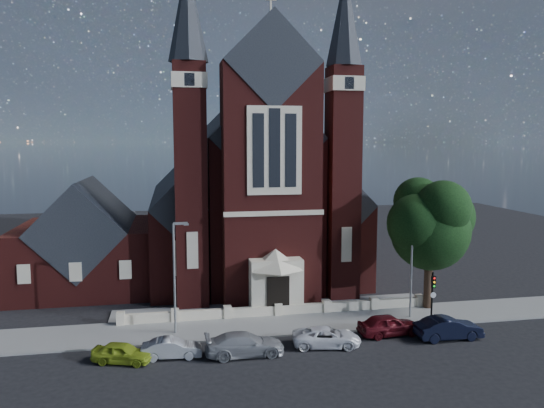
% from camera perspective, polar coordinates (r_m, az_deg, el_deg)
% --- Properties ---
extents(ground, '(120.00, 120.00, 0.00)m').
position_cam_1_polar(ground, '(50.77, -1.30, -8.94)').
color(ground, black).
rests_on(ground, ground).
extents(pavement_strip, '(60.00, 5.00, 0.12)m').
position_cam_1_polar(pavement_strip, '(40.93, 1.22, -12.83)').
color(pavement_strip, gray).
rests_on(pavement_strip, ground).
extents(forecourt_paving, '(26.00, 3.00, 0.14)m').
position_cam_1_polar(forecourt_paving, '(44.65, 0.12, -11.15)').
color(forecourt_paving, gray).
rests_on(forecourt_paving, ground).
extents(forecourt_wall, '(24.00, 0.40, 0.90)m').
position_cam_1_polar(forecourt_wall, '(42.78, 0.65, -11.95)').
color(forecourt_wall, beige).
rests_on(forecourt_wall, ground).
extents(church, '(20.01, 34.90, 29.20)m').
position_cam_1_polar(church, '(57.01, -2.66, 1.15)').
color(church, '#4F1815').
rests_on(church, ground).
extents(parish_hall, '(12.00, 12.20, 10.24)m').
position_cam_1_polar(parish_hall, '(52.71, -19.35, -4.26)').
color(parish_hall, '#4F1815').
rests_on(parish_hall, ground).
extents(street_tree, '(6.40, 6.60, 10.70)m').
position_cam_1_polar(street_tree, '(44.61, 16.94, -2.26)').
color(street_tree, black).
rests_on(street_tree, ground).
extents(street_lamp_left, '(1.16, 0.22, 8.09)m').
position_cam_1_polar(street_lamp_left, '(38.31, -10.34, -7.12)').
color(street_lamp_left, gray).
rests_on(street_lamp_left, ground).
extents(street_lamp_right, '(1.16, 0.22, 8.09)m').
position_cam_1_polar(street_lamp_right, '(42.42, 14.90, -5.89)').
color(street_lamp_right, gray).
rests_on(street_lamp_right, ground).
extents(traffic_signal, '(0.28, 0.42, 4.00)m').
position_cam_1_polar(traffic_signal, '(41.95, 16.90, -8.94)').
color(traffic_signal, black).
rests_on(traffic_signal, ground).
extents(car_lime_van, '(4.01, 2.60, 1.27)m').
position_cam_1_polar(car_lime_van, '(35.46, -15.83, -15.14)').
color(car_lime_van, '#8DA721').
rests_on(car_lime_van, ground).
extents(car_silver_a, '(3.85, 1.51, 1.25)m').
position_cam_1_polar(car_silver_a, '(35.49, -10.73, -15.00)').
color(car_silver_a, '#9B9EA2').
rests_on(car_silver_a, ground).
extents(car_silver_b, '(5.12, 2.12, 1.48)m').
position_cam_1_polar(car_silver_b, '(35.26, -2.96, -14.83)').
color(car_silver_b, gray).
rests_on(car_silver_b, ground).
extents(car_white_suv, '(4.89, 2.86, 1.28)m').
position_cam_1_polar(car_white_suv, '(36.87, 5.90, -14.04)').
color(car_white_suv, white).
rests_on(car_white_suv, ground).
extents(car_dark_red, '(4.57, 2.12, 1.52)m').
position_cam_1_polar(car_dark_red, '(39.47, 12.44, -12.57)').
color(car_dark_red, '#4D0D13').
rests_on(car_dark_red, ground).
extents(car_navy, '(4.69, 1.66, 1.54)m').
position_cam_1_polar(car_navy, '(39.84, 18.43, -12.56)').
color(car_navy, black).
rests_on(car_navy, ground).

